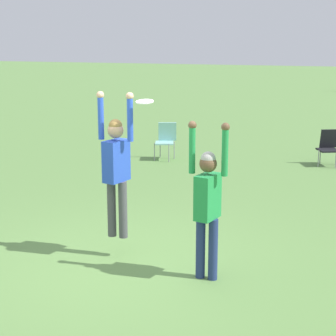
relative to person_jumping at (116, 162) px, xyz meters
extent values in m
plane|color=#608C47|center=(0.15, -0.24, -1.36)|extent=(120.00, 120.00, 0.00)
cylinder|color=#4C4C51|center=(-0.09, 0.00, -0.66)|extent=(0.12, 0.12, 0.80)
cylinder|color=#4C4C51|center=(0.09, 0.00, -0.66)|extent=(0.12, 0.12, 0.80)
cube|color=blue|center=(0.00, 0.00, 0.02)|extent=(0.27, 0.42, 0.57)
sphere|color=tan|center=(0.00, 0.00, 0.44)|extent=(0.22, 0.22, 0.22)
sphere|color=olive|center=(0.00, 0.00, 0.50)|extent=(0.18, 0.18, 0.18)
cylinder|color=blue|center=(-0.22, 0.00, 0.61)|extent=(0.08, 0.08, 0.60)
sphere|color=tan|center=(-0.22, 0.00, 0.91)|extent=(0.10, 0.10, 0.10)
cylinder|color=blue|center=(0.22, 0.00, 0.61)|extent=(0.08, 0.08, 0.60)
sphere|color=tan|center=(0.22, 0.00, 0.91)|extent=(0.10, 0.10, 0.10)
cylinder|color=navy|center=(1.31, -0.29, -0.95)|extent=(0.12, 0.12, 0.80)
cylinder|color=navy|center=(1.47, -0.29, -0.95)|extent=(0.12, 0.12, 0.80)
cube|color=green|center=(1.39, -0.29, -0.27)|extent=(0.27, 0.40, 0.57)
sphere|color=brown|center=(1.39, -0.29, 0.15)|extent=(0.22, 0.22, 0.22)
sphere|color=#B7B2AD|center=(1.39, -0.29, 0.21)|extent=(0.18, 0.18, 0.18)
cylinder|color=green|center=(1.18, -0.29, 0.32)|extent=(0.08, 0.08, 0.60)
sphere|color=brown|center=(1.18, -0.29, 0.62)|extent=(0.10, 0.10, 0.10)
cylinder|color=green|center=(1.60, -0.29, 0.32)|extent=(0.08, 0.08, 0.60)
sphere|color=brown|center=(1.60, -0.29, 0.62)|extent=(0.10, 0.10, 0.10)
cylinder|color=white|center=(0.46, -0.06, 0.85)|extent=(0.23, 0.23, 0.05)
cylinder|color=gray|center=(-1.93, 6.09, -1.13)|extent=(0.02, 0.02, 0.45)
cylinder|color=gray|center=(-1.54, 6.09, -1.13)|extent=(0.02, 0.02, 0.45)
cylinder|color=gray|center=(-1.93, 6.48, -1.13)|extent=(0.02, 0.02, 0.45)
cylinder|color=gray|center=(-1.54, 6.48, -1.13)|extent=(0.02, 0.02, 0.45)
cube|color=#8CC6C1|center=(-1.74, 6.28, -0.92)|extent=(0.59, 0.59, 0.04)
cube|color=#8CC6C1|center=(-1.74, 6.49, -0.66)|extent=(0.47, 0.27, 0.48)
cylinder|color=gray|center=(2.01, 6.85, -1.15)|extent=(0.02, 0.02, 0.40)
cylinder|color=gray|center=(2.41, 6.85, -1.15)|extent=(0.02, 0.02, 0.40)
cylinder|color=gray|center=(2.01, 7.25, -1.15)|extent=(0.02, 0.02, 0.40)
cube|color=black|center=(2.21, 7.05, -0.97)|extent=(0.64, 0.64, 0.04)
cube|color=black|center=(2.21, 7.27, -0.72)|extent=(0.48, 0.32, 0.46)
camera|label=1|loc=(3.32, -6.72, 1.64)|focal=60.00mm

